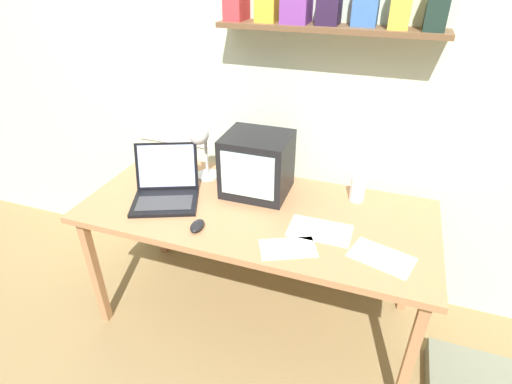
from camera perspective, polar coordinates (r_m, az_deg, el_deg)
name	(u,v)px	position (r m, az deg, el deg)	size (l,w,h in m)	color
ground_plane	(256,312)	(2.54, 0.00, -16.80)	(12.00, 12.00, 0.00)	olive
back_wall	(287,76)	(2.25, 4.41, 16.16)	(5.60, 0.24, 2.60)	beige
corner_desk	(256,218)	(2.08, 0.00, -3.72)	(1.79, 0.79, 0.76)	#AE794F
crt_monitor	(257,164)	(2.12, 0.15, 3.96)	(0.35, 0.31, 0.33)	black
laptop	(166,186)	(2.17, -12.76, 0.81)	(0.44, 0.44, 0.26)	black
desk_lamp	(201,143)	(2.21, -7.92, 7.02)	(0.13, 0.19, 0.34)	silver
juice_glass	(358,190)	(2.16, 14.31, 0.31)	(0.08, 0.08, 0.13)	white
computer_mouse	(197,226)	(1.92, -8.39, -4.80)	(0.07, 0.11, 0.03)	black
open_notebook	(320,230)	(1.91, 9.10, -5.45)	(0.29, 0.18, 0.00)	white
loose_paper_near_laptop	(288,248)	(1.79, 4.58, -8.01)	(0.28, 0.24, 0.00)	silver
loose_paper_near_monitor	(175,176)	(2.39, -11.56, 2.22)	(0.21, 0.22, 0.00)	white
printed_handout	(382,257)	(1.82, 17.50, -8.89)	(0.30, 0.23, 0.00)	white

